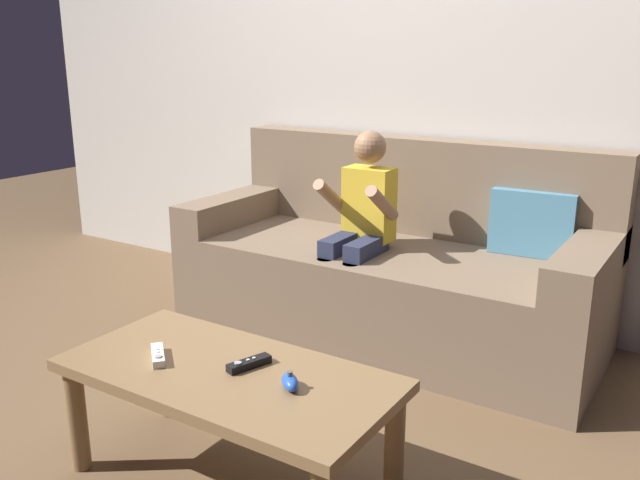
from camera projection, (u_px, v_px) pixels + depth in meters
name	position (u px, v px, depth m)	size (l,w,h in m)	color
ground_plane	(205.00, 419.00, 2.45)	(9.96, 9.96, 0.00)	brown
wall_back	(396.00, 60.00, 3.30)	(4.98, 0.05, 2.50)	beige
couch	(393.00, 269.00, 3.14)	(1.92, 0.80, 0.89)	#75604C
person_seated_on_couch	(359.00, 225.00, 2.96)	(0.31, 0.38, 0.96)	#282D47
coffee_table	(228.00, 388.00, 2.00)	(1.02, 0.49, 0.39)	brown
game_remote_black_near_edge	(249.00, 364.00, 1.99)	(0.08, 0.14, 0.03)	black
nunchuk_blue	(290.00, 382.00, 1.87)	(0.10, 0.09, 0.05)	blue
game_remote_white_far_corner	(158.00, 355.00, 2.05)	(0.13, 0.12, 0.03)	white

